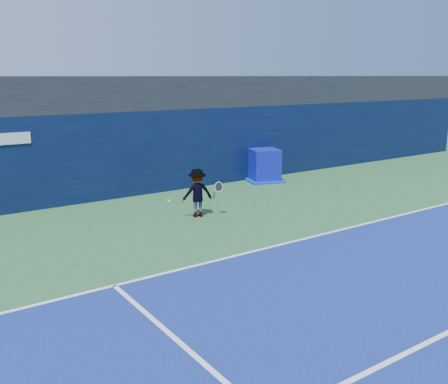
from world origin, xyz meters
The scene contains 7 objects.
ground centered at (0.00, 0.00, 0.00)m, with size 80.00×80.00×0.00m, color #2B6032.
baseline centered at (0.00, 3.00, 0.01)m, with size 24.00×0.10×0.01m, color white.
stadium_band centered at (0.00, 11.50, 3.60)m, with size 36.00×3.00×1.20m, color black.
back_wall_assembly centered at (0.00, 10.50, 1.50)m, with size 36.00×1.03×3.00m.
equipment_cart centered at (4.14, 9.43, 0.60)m, with size 1.72×1.72×1.32m.
tennis_player centered at (-0.86, 6.48, 0.74)m, with size 1.26×0.75×1.48m.
tennis_ball centered at (-2.13, 5.92, 0.78)m, with size 0.07×0.07×0.07m.
Camera 1 is at (-8.54, -6.15, 4.22)m, focal length 40.00 mm.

